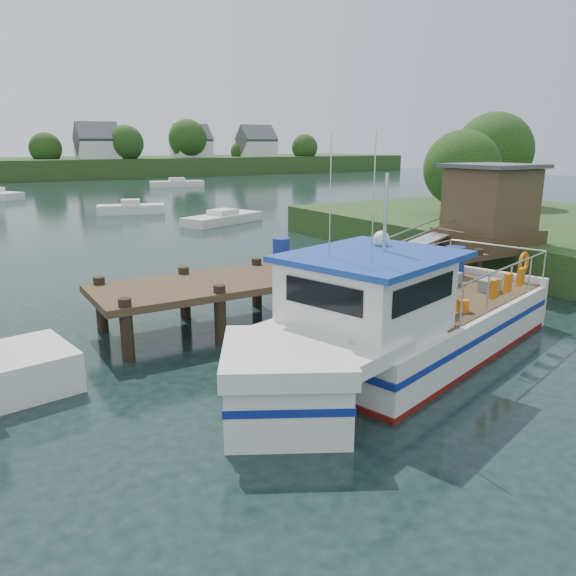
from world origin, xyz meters
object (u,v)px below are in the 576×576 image
dock (442,228)px  moored_b (131,208)px  lobster_boat (398,326)px  moored_far (177,183)px  moored_c (223,218)px

dock → moored_b: 28.65m
lobster_boat → moored_far: size_ratio=1.68×
dock → moored_far: dock is taller
moored_b → moored_c: bearing=-84.7°
lobster_boat → moored_far: 60.09m
dock → lobster_boat: bearing=-142.7°
dock → moored_far: bearing=79.9°
moored_far → moored_b: (-12.81, -24.59, -0.00)m
dock → moored_c: dock is taller
moored_far → moored_b: size_ratio=1.29×
moored_b → moored_c: (3.75, -8.51, -0.05)m
dock → moored_b: size_ratio=3.19×
moored_far → moored_c: (-9.05, -33.10, -0.06)m
dock → lobster_boat: size_ratio=1.47×
moored_far → moored_c: bearing=-108.9°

